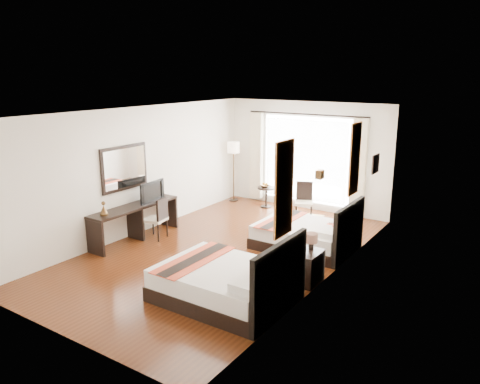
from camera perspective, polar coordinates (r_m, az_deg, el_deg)
The scene contains 29 objects.
floor at distance 9.52m, azimuth -2.09°, elevation -7.27°, with size 4.50×7.50×0.01m, color #3C1A0B.
ceiling at distance 8.88m, azimuth -2.26°, elevation 9.74°, with size 4.50×7.50×0.02m, color white.
wall_headboard at distance 8.04m, azimuth 10.96°, elevation -1.09°, with size 0.01×7.50×2.80m, color silver.
wall_desk at distance 10.53m, azimuth -12.16°, elevation 2.53°, with size 0.01×7.50×2.80m, color silver.
wall_window at distance 12.27m, azimuth 8.09°, elevation 4.37°, with size 4.50×0.01×2.80m, color silver.
wall_entry at distance 6.56m, azimuth -21.68°, elevation -5.46°, with size 4.50×0.01×2.80m, color silver.
window_glass at distance 12.27m, azimuth 8.05°, elevation 3.90°, with size 2.40×0.02×2.20m, color white.
sheer_curtain at distance 12.22m, azimuth 7.92°, elevation 3.86°, with size 2.30×0.02×2.10m, color white.
drape_left at distance 12.87m, azimuth 2.01°, elevation 4.43°, with size 0.35×0.14×2.35m, color beige.
drape_right at distance 11.65m, azimuth 14.27°, elevation 2.93°, with size 0.35×0.14×2.35m, color beige.
art_panel_near at distance 6.46m, azimuth 5.38°, elevation 0.34°, with size 0.03×0.50×1.35m, color maroon.
art_panel_far at distance 8.94m, azimuth 13.81°, elevation 3.93°, with size 0.03×0.50×1.35m, color maroon.
wall_sconce at distance 7.61m, azimuth 9.70°, elevation 2.12°, with size 0.10×0.14×0.14m, color #4D351B.
mirror_frame at distance 10.18m, azimuth -13.92°, elevation 2.89°, with size 0.04×1.25×0.95m, color black.
mirror_glass at distance 10.17m, azimuth -13.82°, elevation 2.87°, with size 0.01×1.12×0.82m, color white.
bed_near at distance 7.49m, azimuth -1.50°, elevation -10.98°, with size 2.06×1.61×1.16m.
bed_far at distance 9.69m, azimuth 8.28°, elevation -5.21°, with size 1.92×1.50×1.08m.
nightstand at distance 8.18m, azimuth 8.00°, elevation -9.01°, with size 0.47×0.58×0.56m, color black.
table_lamp at distance 8.13m, azimuth 8.70°, elevation -5.73°, with size 0.22×0.22×0.34m.
vase at distance 7.90m, azimuth 7.47°, elevation -7.58°, with size 0.13×0.13×0.14m, color black.
console_desk at distance 10.31m, azimuth -12.65°, elevation -3.64°, with size 0.50×2.20×0.76m, color black.
television at distance 10.44m, azimuth -10.98°, elevation 0.11°, with size 0.78×0.10×0.45m, color black.
bronze_figurine at distance 9.65m, azimuth -16.28°, elevation -2.01°, with size 0.17×0.17×0.25m, color #4D351B, non-canonical shape.
desk_chair at distance 10.31m, azimuth -10.17°, elevation -4.09°, with size 0.49×0.49×0.91m.
floor_lamp at distance 12.85m, azimuth -0.81°, elevation 4.99°, with size 0.33×0.33×1.66m.
side_table at distance 12.49m, azimuth 3.22°, elevation -0.63°, with size 0.47×0.47×0.55m, color black.
fruit_bowl at distance 12.42m, azimuth 3.05°, elevation 0.72°, with size 0.23×0.23×0.06m, color #442918.
window_chair at distance 11.53m, azimuth 7.78°, elevation -1.99°, with size 0.56×0.56×0.92m.
jute_rug at distance 11.76m, azimuth 6.71°, elevation -3.03°, with size 1.26×0.86×0.01m, color tan.
Camera 1 is at (5.17, -7.18, 3.52)m, focal length 35.00 mm.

